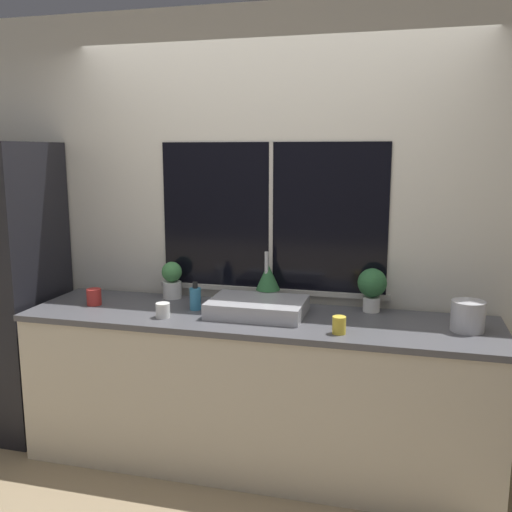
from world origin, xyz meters
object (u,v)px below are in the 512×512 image
object	(u,v)px
refrigerator	(0,289)
potted_plant_center	(268,282)
potted_plant_right	(372,286)
mug_red	(94,297)
sink	(257,307)
mug_yellow	(339,325)
soap_bottle	(195,298)
potted_plant_left	(172,279)
mug_white	(163,310)
kettle	(468,315)

from	to	relation	value
refrigerator	potted_plant_center	distance (m)	1.77
potted_plant_right	mug_red	world-z (taller)	potted_plant_right
sink	potted_plant_center	xyz separation A→B (m)	(0.01, 0.23, 0.10)
mug_red	mug_yellow	bearing A→B (deg)	-6.95
potted_plant_right	mug_red	size ratio (longest dim) A/B	2.57
sink	soap_bottle	distance (m)	0.38
potted_plant_left	soap_bottle	world-z (taller)	potted_plant_left
potted_plant_center	mug_white	bearing A→B (deg)	-140.22
potted_plant_center	soap_bottle	distance (m)	0.46
potted_plant_right	mug_white	bearing A→B (deg)	-159.49
refrigerator	soap_bottle	xyz separation A→B (m)	(1.37, -0.00, 0.03)
potted_plant_right	potted_plant_left	bearing A→B (deg)	180.00
refrigerator	soap_bottle	bearing A→B (deg)	-0.15
sink	potted_plant_center	size ratio (longest dim) A/B	2.12
sink	mug_yellow	size ratio (longest dim) A/B	5.94
potted_plant_center	mug_yellow	distance (m)	0.68
mug_red	kettle	distance (m)	2.17
sink	mug_yellow	xyz separation A→B (m)	(0.50, -0.23, -0.00)
mug_yellow	potted_plant_left	bearing A→B (deg)	157.44
mug_yellow	kettle	distance (m)	0.68
refrigerator	mug_red	distance (m)	0.73
kettle	sink	bearing A→B (deg)	179.21
sink	potted_plant_left	distance (m)	0.67
kettle	mug_yellow	bearing A→B (deg)	-161.35
soap_bottle	mug_yellow	distance (m)	0.91
sink	potted_plant_right	bearing A→B (deg)	20.09
potted_plant_right	mug_red	bearing A→B (deg)	-170.37
sink	potted_plant_center	bearing A→B (deg)	87.78
mug_yellow	mug_red	bearing A→B (deg)	173.05
mug_white	mug_yellow	world-z (taller)	mug_yellow
potted_plant_left	potted_plant_right	distance (m)	1.26
potted_plant_left	soap_bottle	bearing A→B (deg)	-42.69
potted_plant_right	soap_bottle	bearing A→B (deg)	-167.61
potted_plant_left	mug_white	distance (m)	0.45
refrigerator	potted_plant_right	bearing A→B (deg)	5.27
mug_red	mug_yellow	size ratio (longest dim) A/B	1.09
potted_plant_center	mug_white	world-z (taller)	potted_plant_center
potted_plant_right	kettle	size ratio (longest dim) A/B	1.44
kettle	refrigerator	bearing A→B (deg)	179.44
soap_bottle	potted_plant_center	bearing A→B (deg)	29.79
refrigerator	mug_red	size ratio (longest dim) A/B	18.84
mug_red	potted_plant_right	bearing A→B (deg)	9.63
mug_white	kettle	world-z (taller)	kettle
potted_plant_center	mug_red	bearing A→B (deg)	-164.75
potted_plant_center	mug_red	world-z (taller)	potted_plant_center
refrigerator	mug_red	world-z (taller)	refrigerator
potted_plant_right	mug_white	distance (m)	1.22
potted_plant_center	potted_plant_right	world-z (taller)	same
mug_white	potted_plant_left	bearing A→B (deg)	105.95
sink	kettle	distance (m)	1.15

